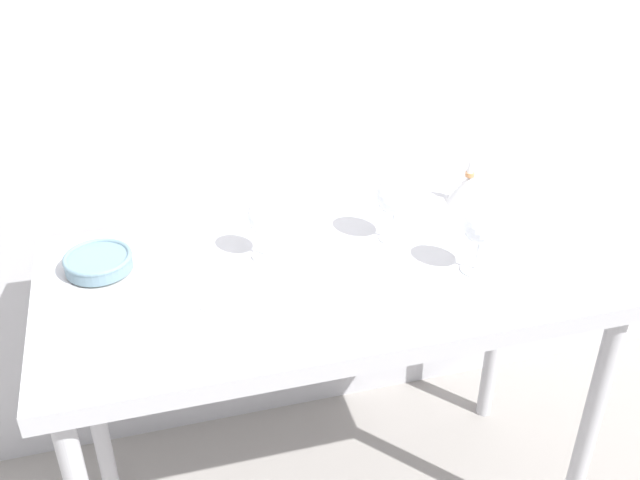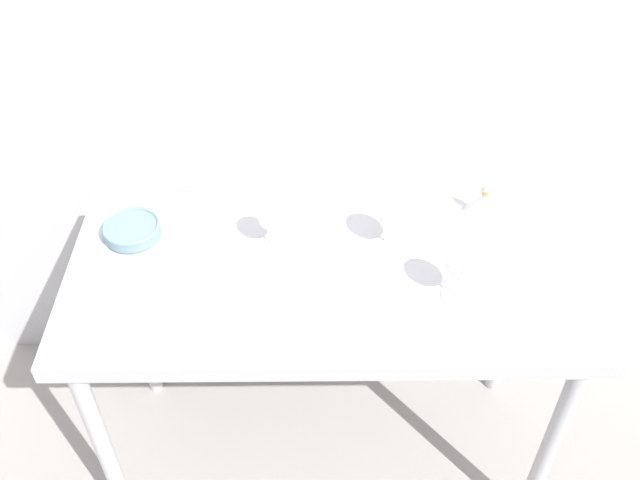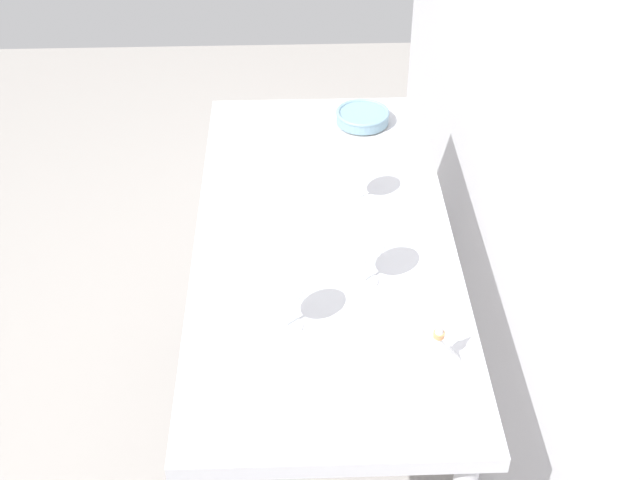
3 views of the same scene
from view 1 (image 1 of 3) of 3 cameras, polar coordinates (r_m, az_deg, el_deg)
back_wall at (r=2.05m, az=-2.87°, el=14.85°), size 3.80×0.04×2.60m
steel_counter at (r=1.84m, az=0.97°, el=-4.92°), size 1.40×0.65×0.90m
wine_glass_near_right at (r=1.75m, az=12.37°, el=0.93°), size 0.09×0.09×0.17m
wine_glass_far_left at (r=1.78m, az=-4.38°, el=1.58°), size 0.08×0.08×0.15m
wine_glass_far_right at (r=1.84m, az=5.78°, el=3.25°), size 0.09×0.09×0.17m
tasting_sheet_upper at (r=1.74m, az=-7.83°, el=-3.44°), size 0.29×0.30×0.00m
tasting_bowl at (r=1.84m, az=-16.77°, el=-1.63°), size 0.16×0.16×0.04m
decanter_funnel at (r=2.08m, az=11.37°, el=3.88°), size 0.12×0.12×0.14m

